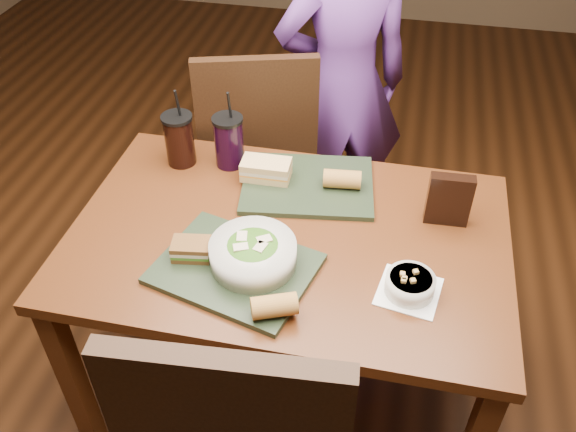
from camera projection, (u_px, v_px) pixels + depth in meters
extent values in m
plane|color=#381C0B|center=(288.00, 380.00, 2.30)|extent=(6.00, 6.00, 0.00)
cube|color=#4D250F|center=(74.00, 381.00, 1.89)|extent=(0.06, 0.06, 0.71)
cube|color=#4D250F|center=(161.00, 224.00, 2.44)|extent=(0.06, 0.06, 0.71)
cube|color=#4D250F|center=(467.00, 269.00, 2.25)|extent=(0.06, 0.06, 0.71)
cube|color=#4D250F|center=(288.00, 239.00, 1.83)|extent=(1.30, 0.85, 0.04)
cube|color=black|center=(271.00, 158.00, 2.58)|extent=(0.56, 0.56, 0.04)
cube|color=black|center=(257.00, 125.00, 2.24)|extent=(0.44, 0.17, 0.53)
cube|color=black|center=(219.00, 225.00, 2.63)|extent=(0.04, 0.04, 0.46)
cube|color=black|center=(306.00, 237.00, 2.57)|extent=(0.04, 0.04, 0.46)
cube|color=black|center=(242.00, 173.00, 2.92)|extent=(0.04, 0.04, 0.46)
cube|color=black|center=(321.00, 183.00, 2.86)|extent=(0.04, 0.04, 0.46)
imported|color=#562A74|center=(342.00, 87.00, 2.47)|extent=(0.65, 0.55, 1.52)
cube|color=black|center=(235.00, 269.00, 1.69)|extent=(0.49, 0.42, 0.02)
cube|color=black|center=(308.00, 185.00, 1.98)|extent=(0.46, 0.37, 0.02)
cylinder|color=silver|center=(253.00, 254.00, 1.67)|extent=(0.24, 0.24, 0.07)
ellipsoid|color=#427219|center=(253.00, 250.00, 1.66)|extent=(0.20, 0.20, 0.06)
cube|color=beige|center=(260.00, 247.00, 1.63)|extent=(0.04, 0.05, 0.01)
cube|color=beige|center=(241.00, 248.00, 1.63)|extent=(0.05, 0.04, 0.01)
cube|color=beige|center=(264.00, 240.00, 1.66)|extent=(0.05, 0.05, 0.01)
cube|color=beige|center=(242.00, 237.00, 1.67)|extent=(0.04, 0.05, 0.01)
cube|color=white|center=(409.00, 292.00, 1.64)|extent=(0.18, 0.18, 0.00)
cylinder|color=silver|center=(410.00, 284.00, 1.62)|extent=(0.13, 0.13, 0.05)
cylinder|color=black|center=(411.00, 279.00, 1.60)|extent=(0.11, 0.11, 0.01)
cube|color=#B28947|center=(404.00, 279.00, 1.59)|extent=(0.01, 0.01, 0.01)
cube|color=#B28947|center=(403.00, 274.00, 1.60)|extent=(0.01, 0.01, 0.01)
cube|color=#B28947|center=(404.00, 281.00, 1.59)|extent=(0.01, 0.01, 0.01)
cube|color=#B28947|center=(413.00, 281.00, 1.59)|extent=(0.02, 0.02, 0.01)
cube|color=#B28947|center=(416.00, 272.00, 1.61)|extent=(0.02, 0.02, 0.01)
cube|color=#593819|center=(192.00, 254.00, 1.71)|extent=(0.12, 0.09, 0.01)
cube|color=#3F721E|center=(192.00, 251.00, 1.70)|extent=(0.12, 0.09, 0.01)
cube|color=beige|center=(191.00, 248.00, 1.70)|extent=(0.12, 0.09, 0.01)
cube|color=#593819|center=(191.00, 244.00, 1.69)|extent=(0.12, 0.09, 0.01)
cube|color=tan|center=(266.00, 175.00, 1.99)|extent=(0.16, 0.09, 0.02)
cube|color=orange|center=(266.00, 171.00, 1.98)|extent=(0.16, 0.09, 0.01)
cube|color=beige|center=(266.00, 169.00, 1.97)|extent=(0.16, 0.09, 0.01)
cube|color=tan|center=(266.00, 164.00, 1.96)|extent=(0.16, 0.09, 0.02)
cylinder|color=#AD7533|center=(274.00, 306.00, 1.54)|extent=(0.13, 0.10, 0.06)
cylinder|color=#AD7533|center=(342.00, 179.00, 1.94)|extent=(0.12, 0.07, 0.06)
cylinder|color=black|center=(180.00, 141.00, 2.04)|extent=(0.10, 0.10, 0.17)
cylinder|color=black|center=(176.00, 117.00, 1.98)|extent=(0.10, 0.10, 0.01)
cylinder|color=black|center=(178.00, 104.00, 1.94)|extent=(0.01, 0.03, 0.11)
cylinder|color=black|center=(229.00, 143.00, 2.03)|extent=(0.10, 0.10, 0.17)
cylinder|color=black|center=(227.00, 119.00, 1.97)|extent=(0.10, 0.10, 0.01)
cylinder|color=black|center=(230.00, 106.00, 1.94)|extent=(0.01, 0.03, 0.11)
cube|color=black|center=(449.00, 200.00, 1.80)|extent=(0.13, 0.05, 0.17)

